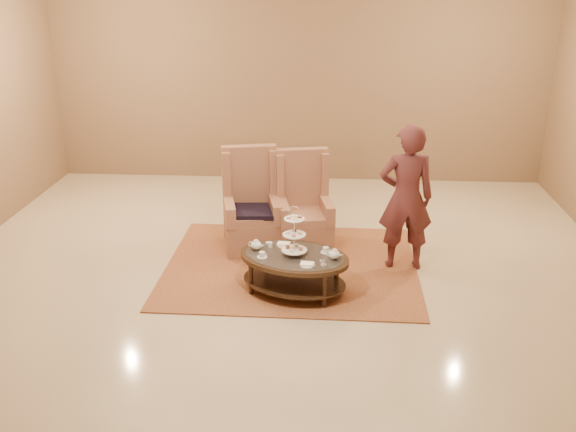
# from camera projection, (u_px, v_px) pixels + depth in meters

# --- Properties ---
(ground) EXTENTS (8.00, 8.00, 0.00)m
(ground) POSITION_uv_depth(u_px,v_px,m) (279.00, 286.00, 7.19)
(ground) COLOR beige
(ground) RESTS_ON ground
(ceiling) EXTENTS (8.00, 8.00, 0.02)m
(ceiling) POSITION_uv_depth(u_px,v_px,m) (279.00, 286.00, 7.19)
(ceiling) COLOR silver
(ceiling) RESTS_ON ground
(wall_back) EXTENTS (8.00, 0.04, 3.50)m
(wall_back) POSITION_uv_depth(u_px,v_px,m) (298.00, 74.00, 10.28)
(wall_back) COLOR #826347
(wall_back) RESTS_ON ground
(rug) EXTENTS (2.99, 2.50, 0.02)m
(rug) POSITION_uv_depth(u_px,v_px,m) (291.00, 266.00, 7.67)
(rug) COLOR #A76A3B
(rug) RESTS_ON ground
(tea_table) EXTENTS (1.40, 1.15, 1.01)m
(tea_table) POSITION_uv_depth(u_px,v_px,m) (294.00, 262.00, 6.92)
(tea_table) COLOR black
(tea_table) RESTS_ON ground
(armchair_left) EXTENTS (0.82, 0.84, 1.27)m
(armchair_left) POSITION_uv_depth(u_px,v_px,m) (252.00, 214.00, 8.10)
(armchair_left) COLOR #9E664A
(armchair_left) RESTS_ON ground
(armchair_right) EXTENTS (0.78, 0.80, 1.23)m
(armchair_right) POSITION_uv_depth(u_px,v_px,m) (303.00, 215.00, 8.12)
(armchair_right) COLOR #9E664A
(armchair_right) RESTS_ON ground
(person) EXTENTS (0.66, 0.45, 1.74)m
(person) POSITION_uv_depth(u_px,v_px,m) (406.00, 198.00, 7.36)
(person) COLOR #4F2223
(person) RESTS_ON ground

